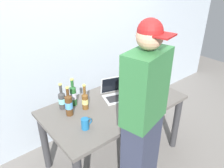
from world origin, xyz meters
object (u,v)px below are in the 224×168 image
(beer_bottle_brown, at_px, (69,104))
(laptop, at_px, (117,92))
(beer_bottle_dark, at_px, (73,95))
(beer_bottle_amber, at_px, (85,100))
(coffee_mug, at_px, (85,124))
(beer_bottle_green, at_px, (62,100))
(person_figure, at_px, (143,125))

(beer_bottle_brown, bearing_deg, laptop, -2.35)
(beer_bottle_dark, distance_m, beer_bottle_amber, 0.15)
(coffee_mug, bearing_deg, beer_bottle_green, 90.34)
(beer_bottle_green, height_order, beer_bottle_amber, beer_bottle_green)
(beer_bottle_dark, bearing_deg, beer_bottle_brown, -133.97)
(laptop, xyz_separation_m, beer_bottle_brown, (-0.60, 0.02, 0.07))
(beer_bottle_green, relative_size, coffee_mug, 2.64)
(laptop, bearing_deg, beer_bottle_dark, 161.79)
(laptop, height_order, beer_bottle_brown, beer_bottle_brown)
(person_figure, relative_size, coffee_mug, 16.25)
(beer_bottle_brown, bearing_deg, beer_bottle_amber, -3.01)
(beer_bottle_dark, bearing_deg, person_figure, -78.46)
(beer_bottle_brown, bearing_deg, beer_bottle_dark, 46.03)
(beer_bottle_dark, xyz_separation_m, coffee_mug, (-0.12, -0.41, -0.07))
(laptop, distance_m, beer_bottle_green, 0.63)
(beer_bottle_brown, relative_size, beer_bottle_amber, 1.12)
(beer_bottle_dark, height_order, beer_bottle_amber, beer_bottle_dark)
(person_figure, height_order, coffee_mug, person_figure)
(person_figure, bearing_deg, coffee_mug, 124.69)
(beer_bottle_green, bearing_deg, beer_bottle_brown, -90.47)
(laptop, xyz_separation_m, person_figure, (-0.30, -0.68, 0.10))
(laptop, height_order, person_figure, person_figure)
(coffee_mug, bearing_deg, laptop, 23.29)
(beer_bottle_dark, distance_m, person_figure, 0.86)
(laptop, relative_size, beer_bottle_brown, 1.25)
(laptop, xyz_separation_m, beer_bottle_dark, (-0.48, 0.16, 0.07))
(beer_bottle_green, bearing_deg, beer_bottle_dark, -6.53)
(beer_bottle_green, relative_size, beer_bottle_brown, 0.92)
(beer_bottle_green, xyz_separation_m, beer_bottle_brown, (-0.00, -0.15, 0.02))
(laptop, bearing_deg, person_figure, -113.97)
(beer_bottle_dark, relative_size, beer_bottle_brown, 0.99)
(beer_bottle_dark, relative_size, coffee_mug, 2.83)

